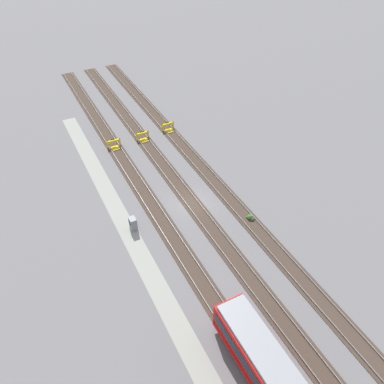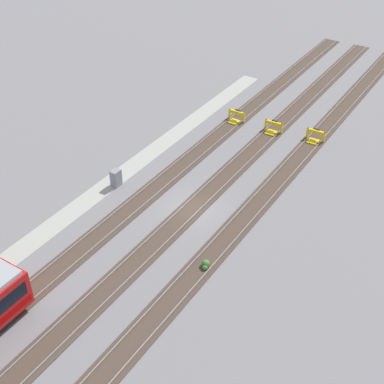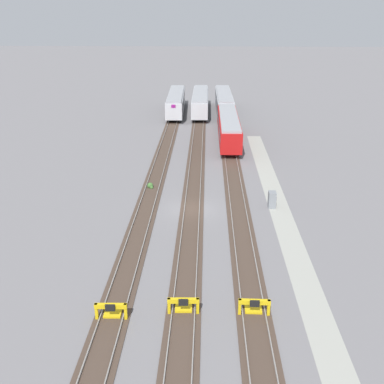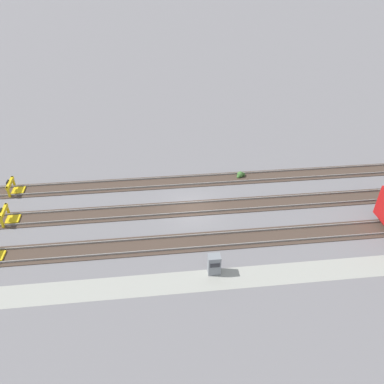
{
  "view_description": "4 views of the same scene",
  "coord_description": "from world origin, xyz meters",
  "px_view_note": "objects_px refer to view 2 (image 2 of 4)",
  "views": [
    {
      "loc": [
        29.48,
        -15.22,
        30.29
      ],
      "look_at": [
        0.04,
        0.0,
        1.8
      ],
      "focal_mm": 35.0,
      "sensor_mm": 36.0,
      "label": 1
    },
    {
      "loc": [
        30.51,
        19.59,
        28.24
      ],
      "look_at": [
        0.04,
        0.0,
        1.8
      ],
      "focal_mm": 50.0,
      "sensor_mm": 36.0,
      "label": 2
    },
    {
      "loc": [
        -39.19,
        -1.33,
        17.89
      ],
      "look_at": [
        0.04,
        0.0,
        1.8
      ],
      "focal_mm": 42.0,
      "sensor_mm": 36.0,
      "label": 3
    },
    {
      "loc": [
        -2.84,
        -26.32,
        20.34
      ],
      "look_at": [
        0.04,
        0.0,
        1.8
      ],
      "focal_mm": 35.0,
      "sensor_mm": 36.0,
      "label": 4
    }
  ],
  "objects_px": {
    "electrical_cabinet": "(116,178)",
    "bumper_stop_nearest_track": "(236,117)",
    "bumper_stop_middle_track": "(315,137)",
    "bumper_stop_near_inner_track": "(273,128)",
    "weed_clump": "(205,264)"
  },
  "relations": [
    {
      "from": "electrical_cabinet",
      "to": "bumper_stop_nearest_track",
      "type": "bearing_deg",
      "value": 168.74
    },
    {
      "from": "bumper_stop_nearest_track",
      "to": "bumper_stop_middle_track",
      "type": "xyz_separation_m",
      "value": [
        -0.72,
        8.87,
        0.0
      ]
    },
    {
      "from": "electrical_cabinet",
      "to": "bumper_stop_middle_track",
      "type": "bearing_deg",
      "value": 144.71
    },
    {
      "from": "bumper_stop_nearest_track",
      "to": "electrical_cabinet",
      "type": "bearing_deg",
      "value": -11.26
    },
    {
      "from": "bumper_stop_near_inner_track",
      "to": "bumper_stop_middle_track",
      "type": "xyz_separation_m",
      "value": [
        -0.7,
        4.43,
        0.0
      ]
    },
    {
      "from": "bumper_stop_middle_track",
      "to": "bumper_stop_nearest_track",
      "type": "bearing_deg",
      "value": -85.37
    },
    {
      "from": "weed_clump",
      "to": "bumper_stop_near_inner_track",
      "type": "bearing_deg",
      "value": -167.52
    },
    {
      "from": "bumper_stop_near_inner_track",
      "to": "electrical_cabinet",
      "type": "bearing_deg",
      "value": -25.11
    },
    {
      "from": "bumper_stop_near_inner_track",
      "to": "weed_clump",
      "type": "relative_size",
      "value": 2.18
    },
    {
      "from": "electrical_cabinet",
      "to": "weed_clump",
      "type": "distance_m",
      "value": 13.25
    },
    {
      "from": "bumper_stop_middle_track",
      "to": "electrical_cabinet",
      "type": "bearing_deg",
      "value": -35.29
    },
    {
      "from": "bumper_stop_middle_track",
      "to": "weed_clump",
      "type": "distance_m",
      "value": 21.83
    },
    {
      "from": "bumper_stop_near_inner_track",
      "to": "bumper_stop_middle_track",
      "type": "relative_size",
      "value": 1.0
    },
    {
      "from": "bumper_stop_middle_track",
      "to": "weed_clump",
      "type": "relative_size",
      "value": 2.18
    },
    {
      "from": "bumper_stop_nearest_track",
      "to": "weed_clump",
      "type": "bearing_deg",
      "value": 23.36
    }
  ]
}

